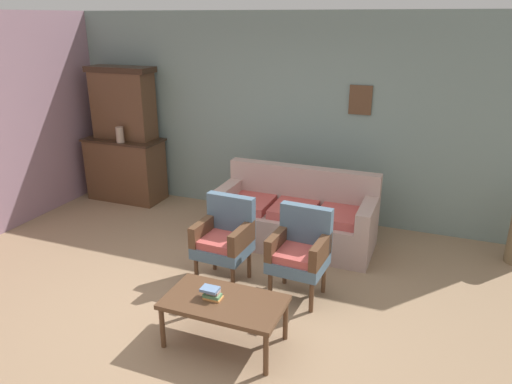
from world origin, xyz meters
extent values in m
plane|color=#997A5B|center=(0.00, 0.00, 0.00)|extent=(7.68, 7.68, 0.00)
cube|color=gray|center=(0.00, 2.63, 1.35)|extent=(6.40, 0.06, 2.70)
cube|color=brown|center=(0.90, 2.58, 1.65)|extent=(0.28, 0.02, 0.36)
cube|color=brown|center=(-2.46, 2.25, 0.45)|extent=(1.10, 0.52, 0.90)
cube|color=#342115|center=(-2.46, 2.25, 0.92)|extent=(1.16, 0.55, 0.03)
cube|color=brown|center=(-2.46, 2.33, 1.41)|extent=(0.90, 0.36, 0.95)
cube|color=#342115|center=(-2.46, 2.33, 1.92)|extent=(0.99, 0.38, 0.08)
cylinder|color=tan|center=(-2.37, 2.07, 1.04)|extent=(0.11, 0.11, 0.22)
cube|color=tan|center=(0.37, 1.66, 0.21)|extent=(1.89, 0.81, 0.42)
cube|color=tan|center=(0.37, 1.98, 0.66)|extent=(1.89, 0.17, 0.48)
cube|color=tan|center=(1.23, 1.66, 0.54)|extent=(0.16, 0.80, 0.24)
cube|color=tan|center=(-0.50, 1.66, 0.54)|extent=(0.16, 0.80, 0.24)
cube|color=#B74C47|center=(0.92, 1.62, 0.47)|extent=(0.50, 0.56, 0.10)
cube|color=#B74C47|center=(0.37, 1.62, 0.47)|extent=(0.50, 0.56, 0.10)
cube|color=#B74C47|center=(-0.18, 1.62, 0.47)|extent=(0.50, 0.56, 0.10)
cube|color=slate|center=(-0.05, 0.55, 0.38)|extent=(0.54, 0.51, 0.12)
cube|color=#B74C47|center=(-0.06, 0.53, 0.47)|extent=(0.46, 0.43, 0.10)
cube|color=slate|center=(-0.04, 0.75, 0.67)|extent=(0.52, 0.13, 0.46)
cube|color=brown|center=(0.17, 0.54, 0.55)|extent=(0.10, 0.48, 0.22)
cube|color=brown|center=(-0.27, 0.56, 0.55)|extent=(0.10, 0.48, 0.22)
cylinder|color=brown|center=(0.15, 0.35, 0.16)|extent=(0.04, 0.04, 0.32)
cylinder|color=brown|center=(-0.27, 0.37, 0.16)|extent=(0.04, 0.04, 0.32)
cylinder|color=brown|center=(0.16, 0.73, 0.16)|extent=(0.04, 0.04, 0.32)
cylinder|color=brown|center=(-0.26, 0.75, 0.16)|extent=(0.04, 0.04, 0.32)
cube|color=slate|center=(0.75, 0.55, 0.38)|extent=(0.55, 0.51, 0.12)
cube|color=#B74C47|center=(0.75, 0.53, 0.47)|extent=(0.47, 0.43, 0.10)
cube|color=slate|center=(0.76, 0.75, 0.67)|extent=(0.53, 0.13, 0.46)
cube|color=brown|center=(0.97, 0.54, 0.55)|extent=(0.11, 0.48, 0.22)
cube|color=brown|center=(0.53, 0.57, 0.55)|extent=(0.11, 0.48, 0.22)
cylinder|color=brown|center=(0.95, 0.35, 0.16)|extent=(0.04, 0.04, 0.32)
cylinder|color=brown|center=(0.53, 0.37, 0.16)|extent=(0.04, 0.04, 0.32)
cylinder|color=brown|center=(0.97, 0.73, 0.16)|extent=(0.04, 0.04, 0.32)
cylinder|color=brown|center=(0.55, 0.75, 0.16)|extent=(0.04, 0.04, 0.32)
cube|color=brown|center=(0.39, -0.36, 0.40)|extent=(1.00, 0.56, 0.04)
cylinder|color=brown|center=(-0.07, -0.12, 0.19)|extent=(0.04, 0.04, 0.38)
cylinder|color=brown|center=(0.85, -0.12, 0.19)|extent=(0.04, 0.04, 0.38)
cylinder|color=brown|center=(-0.07, -0.60, 0.19)|extent=(0.04, 0.04, 0.38)
cylinder|color=brown|center=(0.85, -0.60, 0.19)|extent=(0.04, 0.04, 0.38)
cube|color=#EB964B|center=(0.29, -0.37, 0.43)|extent=(0.15, 0.10, 0.02)
cube|color=#598A5B|center=(0.29, -0.37, 0.45)|extent=(0.15, 0.08, 0.03)
cube|color=tan|center=(0.29, -0.36, 0.48)|extent=(0.10, 0.07, 0.03)
cube|color=#6583AC|center=(0.27, -0.37, 0.50)|extent=(0.15, 0.11, 0.02)
camera|label=1|loc=(1.89, -3.44, 2.63)|focal=33.69mm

